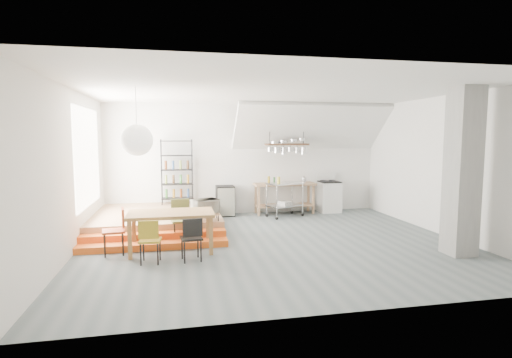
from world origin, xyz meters
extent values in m
plane|color=#576264|center=(0.00, 0.00, 0.00)|extent=(8.00, 8.00, 0.00)
cube|color=silver|center=(0.00, 3.50, 1.60)|extent=(8.00, 0.04, 3.20)
cube|color=silver|center=(-4.00, 0.00, 1.60)|extent=(0.04, 7.00, 3.20)
cube|color=silver|center=(4.00, 0.00, 1.60)|extent=(0.04, 7.00, 3.20)
cube|color=white|center=(0.00, 0.00, 3.20)|extent=(8.00, 7.00, 0.02)
cube|color=white|center=(1.80, 2.90, 2.55)|extent=(4.40, 1.44, 1.32)
cube|color=white|center=(-3.98, 1.50, 1.80)|extent=(0.02, 2.50, 2.20)
cube|color=#A57652|center=(-2.50, 2.00, 0.20)|extent=(3.00, 3.00, 0.40)
cube|color=orange|center=(-2.50, 0.05, 0.07)|extent=(3.00, 0.35, 0.13)
cube|color=orange|center=(-2.50, 0.40, 0.13)|extent=(3.00, 0.35, 0.27)
cube|color=gray|center=(3.30, -1.50, 1.60)|extent=(0.50, 0.50, 3.20)
cube|color=#A57652|center=(1.10, 3.15, 0.88)|extent=(1.80, 0.60, 0.06)
cube|color=#A57652|center=(1.10, 3.15, 0.25)|extent=(1.70, 0.55, 0.04)
cube|color=#A57652|center=(1.92, 3.37, 0.43)|extent=(0.06, 0.06, 0.86)
cube|color=#A57652|center=(0.28, 3.37, 0.43)|extent=(0.06, 0.06, 0.86)
cube|color=#A57652|center=(1.92, 2.93, 0.43)|extent=(0.06, 0.06, 0.86)
cube|color=#A57652|center=(0.28, 2.93, 0.43)|extent=(0.06, 0.06, 0.86)
cube|color=white|center=(2.50, 3.15, 0.45)|extent=(0.60, 0.60, 0.90)
cube|color=black|center=(2.50, 3.15, 0.92)|extent=(0.58, 0.58, 0.03)
cube|color=white|center=(2.50, 3.43, 1.05)|extent=(0.60, 0.05, 0.25)
cylinder|color=black|center=(2.64, 3.29, 0.94)|extent=(0.18, 0.18, 0.02)
cylinder|color=black|center=(2.36, 3.29, 0.94)|extent=(0.18, 0.18, 0.02)
cylinder|color=black|center=(2.64, 3.01, 0.94)|extent=(0.18, 0.18, 0.02)
cylinder|color=black|center=(2.36, 3.01, 0.94)|extent=(0.18, 0.18, 0.02)
cube|color=#412C1A|center=(1.10, 2.95, 2.05)|extent=(1.20, 0.50, 0.05)
cylinder|color=black|center=(0.60, 2.95, 2.62)|extent=(0.02, 0.02, 1.15)
cylinder|color=black|center=(1.60, 2.95, 2.62)|extent=(0.02, 0.02, 1.15)
cylinder|color=silver|center=(0.60, 2.90, 1.91)|extent=(0.16, 0.16, 0.12)
cylinder|color=silver|center=(0.80, 2.90, 1.89)|extent=(0.20, 0.20, 0.16)
cylinder|color=silver|center=(1.00, 2.90, 1.87)|extent=(0.16, 0.16, 0.20)
cylinder|color=silver|center=(1.20, 2.90, 1.91)|extent=(0.20, 0.20, 0.12)
cylinder|color=silver|center=(1.40, 2.90, 1.89)|extent=(0.16, 0.16, 0.16)
cylinder|color=silver|center=(1.60, 2.90, 1.87)|extent=(0.20, 0.20, 0.20)
cylinder|color=black|center=(-1.58, 3.38, 1.30)|extent=(0.02, 0.02, 1.80)
cylinder|color=black|center=(-2.42, 3.38, 1.30)|extent=(0.02, 0.02, 1.80)
cylinder|color=black|center=(-1.58, 3.02, 1.30)|extent=(0.02, 0.02, 1.80)
cylinder|color=black|center=(-2.42, 3.02, 1.30)|extent=(0.02, 0.02, 1.80)
cube|color=black|center=(-2.00, 3.20, 0.55)|extent=(0.88, 0.38, 0.02)
cube|color=black|center=(-2.00, 3.20, 0.95)|extent=(0.88, 0.38, 0.02)
cube|color=black|center=(-2.00, 3.20, 1.35)|extent=(0.88, 0.38, 0.02)
cube|color=black|center=(-2.00, 3.20, 1.75)|extent=(0.88, 0.38, 0.02)
cube|color=black|center=(-2.00, 3.20, 2.15)|extent=(0.88, 0.38, 0.03)
cylinder|color=#3D8635|center=(-2.00, 3.20, 0.69)|extent=(0.07, 0.07, 0.24)
cylinder|color=#A8741C|center=(-2.00, 3.20, 1.09)|extent=(0.07, 0.07, 0.24)
cylinder|color=brown|center=(-2.00, 3.20, 1.49)|extent=(0.07, 0.07, 0.24)
cube|color=#A57652|center=(-1.40, 0.75, 0.55)|extent=(0.60, 0.40, 0.03)
cylinder|color=black|center=(-1.13, 0.92, 0.47)|extent=(0.02, 0.02, 0.13)
cylinder|color=black|center=(-1.67, 0.92, 0.47)|extent=(0.02, 0.02, 0.13)
cylinder|color=black|center=(-1.13, 0.58, 0.47)|extent=(0.02, 0.02, 0.13)
cylinder|color=black|center=(-1.67, 0.58, 0.47)|extent=(0.02, 0.02, 0.13)
sphere|color=white|center=(-2.74, -0.20, 2.20)|extent=(0.60, 0.60, 0.60)
cube|color=olive|center=(-2.14, -0.20, 0.76)|extent=(1.66, 0.94, 0.06)
cube|color=olive|center=(-1.40, 0.19, 0.36)|extent=(0.07, 0.07, 0.73)
cube|color=olive|center=(-2.89, 0.20, 0.36)|extent=(0.07, 0.07, 0.73)
cube|color=olive|center=(-1.40, -0.60, 0.36)|extent=(0.07, 0.07, 0.73)
cube|color=olive|center=(-2.89, -0.59, 0.36)|extent=(0.07, 0.07, 0.73)
cube|color=#AA8D1D|center=(-2.51, -0.87, 0.41)|extent=(0.40, 0.40, 0.04)
cube|color=#AA8D1D|center=(-2.52, -1.04, 0.65)|extent=(0.35, 0.07, 0.32)
cylinder|color=black|center=(-2.67, -1.01, 0.20)|extent=(0.03, 0.03, 0.41)
cylinder|color=black|center=(-2.38, -1.03, 0.20)|extent=(0.03, 0.03, 0.41)
cylinder|color=black|center=(-2.64, -0.71, 0.20)|extent=(0.03, 0.03, 0.41)
cylinder|color=black|center=(-2.35, -0.74, 0.20)|extent=(0.03, 0.03, 0.41)
cube|color=black|center=(-1.78, -0.88, 0.42)|extent=(0.42, 0.42, 0.04)
cube|color=black|center=(-1.76, -1.04, 0.65)|extent=(0.35, 0.08, 0.32)
cylinder|color=black|center=(-1.91, -1.04, 0.20)|extent=(0.03, 0.03, 0.41)
cylinder|color=black|center=(-1.62, -1.00, 0.20)|extent=(0.03, 0.03, 0.41)
cylinder|color=black|center=(-1.95, -0.75, 0.20)|extent=(0.03, 0.03, 0.41)
cylinder|color=black|center=(-1.65, -0.71, 0.20)|extent=(0.03, 0.03, 0.41)
cube|color=#636932|center=(-1.93, 0.47, 0.47)|extent=(0.46, 0.46, 0.04)
cube|color=#636932|center=(-1.95, 0.66, 0.73)|extent=(0.40, 0.08, 0.37)
cylinder|color=black|center=(-1.79, 0.66, 0.23)|extent=(0.03, 0.03, 0.46)
cylinder|color=black|center=(-2.12, 0.62, 0.23)|extent=(0.03, 0.03, 0.46)
cylinder|color=black|center=(-1.75, 0.33, 0.23)|extent=(0.03, 0.03, 0.46)
cylinder|color=black|center=(-2.08, 0.29, 0.23)|extent=(0.03, 0.03, 0.46)
cube|color=#BB401A|center=(-3.23, -0.20, 0.46)|extent=(0.47, 0.47, 0.04)
cube|color=#BB401A|center=(-3.05, -0.17, 0.71)|extent=(0.10, 0.39, 0.36)
cylinder|color=black|center=(-3.05, -0.33, 0.22)|extent=(0.03, 0.03, 0.45)
cylinder|color=black|center=(-3.10, -0.01, 0.22)|extent=(0.03, 0.03, 0.45)
cylinder|color=black|center=(-3.37, -0.38, 0.22)|extent=(0.03, 0.03, 0.45)
cylinder|color=black|center=(-3.42, -0.06, 0.22)|extent=(0.03, 0.03, 0.45)
cube|color=silver|center=(0.98, 2.70, 0.96)|extent=(1.11, 0.87, 0.04)
cube|color=silver|center=(0.98, 2.70, 0.33)|extent=(1.11, 0.87, 0.03)
cylinder|color=silver|center=(1.32, 3.09, 0.49)|extent=(0.03, 0.03, 0.94)
sphere|color=black|center=(1.32, 3.09, 0.04)|extent=(0.09, 0.09, 0.09)
cylinder|color=silver|center=(0.47, 2.75, 0.49)|extent=(0.03, 0.03, 0.94)
sphere|color=black|center=(0.47, 2.75, 0.04)|extent=(0.09, 0.09, 0.09)
cylinder|color=silver|center=(1.50, 2.65, 0.49)|extent=(0.03, 0.03, 0.94)
sphere|color=black|center=(1.50, 2.65, 0.04)|extent=(0.09, 0.09, 0.09)
cylinder|color=silver|center=(0.65, 2.31, 0.49)|extent=(0.03, 0.03, 0.94)
sphere|color=black|center=(0.65, 2.31, 0.04)|extent=(0.09, 0.09, 0.09)
cube|color=black|center=(-0.65, 3.20, 0.43)|extent=(0.51, 0.51, 0.86)
imported|color=beige|center=(-1.40, 0.75, 0.72)|extent=(0.66, 0.57, 0.31)
imported|color=silver|center=(1.14, 3.10, 0.94)|extent=(0.28, 0.28, 0.06)
camera|label=1|loc=(-2.04, -8.11, 2.26)|focal=28.00mm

